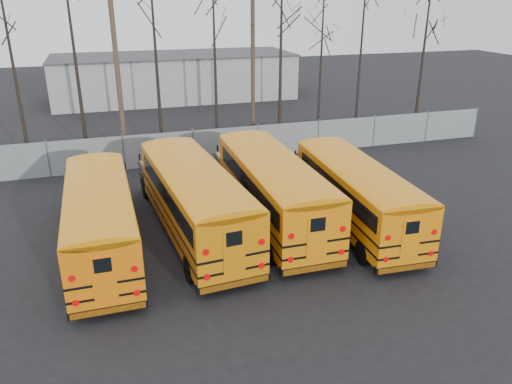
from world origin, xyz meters
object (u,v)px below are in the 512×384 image
object	(u,v)px
bus_a	(100,213)
utility_pole_right	(253,58)
bus_b	(193,194)
utility_pole_left	(117,71)
bus_d	(355,188)
bus_c	(272,184)

from	to	relation	value
bus_a	utility_pole_right	xyz separation A→B (m)	(11.36, 17.42, 3.34)
bus_b	utility_pole_left	distance (m)	13.58
bus_a	utility_pole_left	distance (m)	14.09
bus_a	bus_b	bearing A→B (deg)	7.94
utility_pole_left	bus_a	bearing A→B (deg)	-75.99
bus_a	bus_d	distance (m)	10.47
bus_a	bus_b	distance (m)	3.74
utility_pole_right	bus_a	bearing A→B (deg)	-144.67
utility_pole_right	bus_d	bearing A→B (deg)	-114.44
bus_d	bus_b	bearing A→B (deg)	174.02
bus_a	utility_pole_right	distance (m)	21.07
bus_b	bus_c	xyz separation A→B (m)	(3.44, 0.18, -0.00)
bus_a	bus_d	size ratio (longest dim) A/B	1.00
bus_d	utility_pole_right	bearing A→B (deg)	90.03
bus_d	utility_pole_left	world-z (taller)	utility_pole_left
bus_a	bus_d	world-z (taller)	bus_a
bus_c	bus_a	bearing A→B (deg)	-173.72
utility_pole_left	utility_pole_right	size ratio (longest dim) A/B	1.01
bus_b	utility_pole_right	bearing A→B (deg)	60.74
bus_a	bus_c	distance (m)	7.17
bus_b	bus_d	distance (m)	6.84
bus_b	bus_d	world-z (taller)	bus_b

